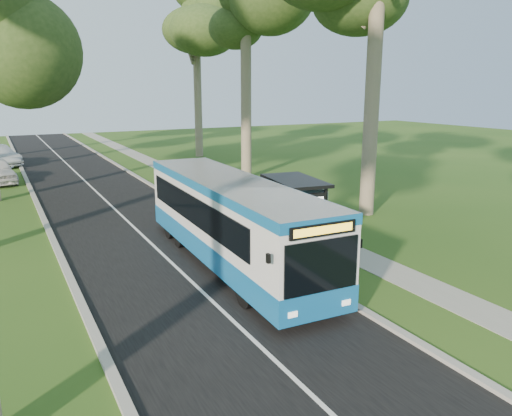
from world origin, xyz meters
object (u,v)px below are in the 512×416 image
(bus, at_px, (231,221))
(bus_stop_sign, at_px, (353,246))
(bus_shelter, at_px, (304,201))
(litter_bin, at_px, (316,246))

(bus, height_order, bus_stop_sign, bus)
(bus, relative_size, bus_stop_sign, 4.33)
(bus_stop_sign, bearing_deg, bus, 122.93)
(bus_shelter, relative_size, litter_bin, 3.31)
(bus_stop_sign, relative_size, litter_bin, 2.63)
(bus, height_order, bus_shelter, bus)
(bus, bearing_deg, litter_bin, -17.67)
(bus, bearing_deg, bus_shelter, 6.39)
(bus_shelter, bearing_deg, bus, -167.64)
(litter_bin, bearing_deg, bus_shelter, 76.75)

